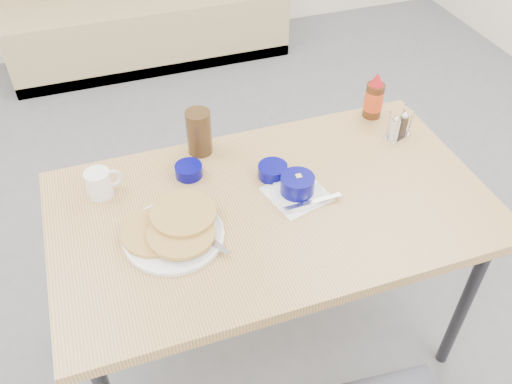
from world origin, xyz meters
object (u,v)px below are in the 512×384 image
object	(u,v)px
pancake_plate	(174,231)
condiment_caddy	(399,127)
dining_table	(272,218)
booth_bench	(146,8)
butter_bowl	(273,171)
grits_setting	(297,187)
syrup_bottle	(374,98)
creamer_bowl	(189,171)
amber_tumbler	(199,132)
coffee_mug	(100,183)

from	to	relation	value
pancake_plate	condiment_caddy	bearing A→B (deg)	14.09
dining_table	booth_bench	bearing A→B (deg)	90.00
dining_table	butter_bowl	bearing A→B (deg)	69.60
pancake_plate	grits_setting	size ratio (longest dim) A/B	1.29
booth_bench	syrup_bottle	world-z (taller)	booth_bench
pancake_plate	butter_bowl	bearing A→B (deg)	23.33
grits_setting	dining_table	bearing A→B (deg)	-170.03
creamer_bowl	butter_bowl	xyz separation A→B (m)	(0.27, -0.10, 0.00)
booth_bench	amber_tumbler	size ratio (longest dim) A/B	11.55
butter_bowl	condiment_caddy	bearing A→B (deg)	6.80
butter_bowl	amber_tumbler	xyz separation A→B (m)	(-0.20, 0.21, 0.06)
pancake_plate	butter_bowl	distance (m)	0.41
amber_tumbler	coffee_mug	bearing A→B (deg)	-162.31
booth_bench	grits_setting	size ratio (longest dim) A/B	8.06
pancake_plate	coffee_mug	world-z (taller)	coffee_mug
booth_bench	butter_bowl	size ratio (longest dim) A/B	19.10
booth_bench	pancake_plate	distance (m)	2.62
pancake_plate	butter_bowl	world-z (taller)	pancake_plate
pancake_plate	syrup_bottle	world-z (taller)	syrup_bottle
booth_bench	pancake_plate	world-z (taller)	booth_bench
grits_setting	butter_bowl	xyz separation A→B (m)	(-0.04, 0.11, -0.01)
pancake_plate	butter_bowl	size ratio (longest dim) A/B	3.05
coffee_mug	creamer_bowl	size ratio (longest dim) A/B	1.28
booth_bench	pancake_plate	size ratio (longest dim) A/B	6.26
condiment_caddy	syrup_bottle	world-z (taller)	syrup_bottle
booth_bench	amber_tumbler	xyz separation A→B (m)	(-0.15, -2.19, 0.49)
creamer_bowl	dining_table	bearing A→B (deg)	-45.78
booth_bench	creamer_bowl	size ratio (longest dim) A/B	20.39
grits_setting	amber_tumbler	size ratio (longest dim) A/B	1.43
grits_setting	condiment_caddy	bearing A→B (deg)	20.31
coffee_mug	grits_setting	xyz separation A→B (m)	(0.60, -0.21, -0.02)
creamer_bowl	butter_bowl	bearing A→B (deg)	-19.76
amber_tumbler	syrup_bottle	size ratio (longest dim) A/B	0.89
pancake_plate	amber_tumbler	bearing A→B (deg)	64.33
grits_setting	creamer_bowl	xyz separation A→B (m)	(-0.31, 0.21, -0.01)
grits_setting	creamer_bowl	world-z (taller)	grits_setting
booth_bench	grits_setting	world-z (taller)	booth_bench
grits_setting	butter_bowl	bearing A→B (deg)	111.00
condiment_caddy	creamer_bowl	bearing A→B (deg)	159.26
dining_table	amber_tumbler	world-z (taller)	amber_tumbler
booth_bench	pancake_plate	bearing A→B (deg)	-97.26
pancake_plate	syrup_bottle	distance (m)	0.94
booth_bench	butter_bowl	xyz separation A→B (m)	(0.05, -2.41, 0.43)
pancake_plate	amber_tumbler	xyz separation A→B (m)	(0.18, 0.37, 0.06)
booth_bench	coffee_mug	distance (m)	2.41
amber_tumbler	butter_bowl	bearing A→B (deg)	-47.20
pancake_plate	coffee_mug	bearing A→B (deg)	124.87
creamer_bowl	butter_bowl	size ratio (longest dim) A/B	0.94
creamer_bowl	condiment_caddy	distance (m)	0.78
pancake_plate	amber_tumbler	distance (m)	0.42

